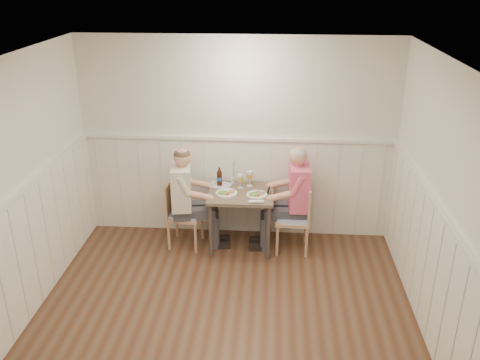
{
  "coord_description": "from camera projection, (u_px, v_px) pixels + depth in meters",
  "views": [
    {
      "loc": [
        0.47,
        -3.87,
        3.35
      ],
      "look_at": [
        0.07,
        1.64,
        1.0
      ],
      "focal_mm": 38.0,
      "sensor_mm": 36.0,
      "label": 1
    }
  ],
  "objects": [
    {
      "name": "rolled_napkin",
      "position": [
        256.0,
        202.0,
        5.99
      ],
      "size": [
        0.18,
        0.06,
        0.04
      ],
      "color": "white",
      "rests_on": "dining_table"
    },
    {
      "name": "chair_right",
      "position": [
        297.0,
        215.0,
        6.3
      ],
      "size": [
        0.43,
        0.43,
        0.89
      ],
      "color": "tan",
      "rests_on": "ground"
    },
    {
      "name": "wainscot",
      "position": [
        226.0,
        243.0,
        5.26
      ],
      "size": [
        4.0,
        4.49,
        1.34
      ],
      "color": "white",
      "rests_on": "ground"
    },
    {
      "name": "diner_cream",
      "position": [
        186.0,
        206.0,
        6.35
      ],
      "size": [
        0.67,
        0.46,
        1.35
      ],
      "color": "#3F3F47",
      "rests_on": "ground"
    },
    {
      "name": "plate_man",
      "position": [
        256.0,
        194.0,
        6.19
      ],
      "size": [
        0.25,
        0.25,
        0.06
      ],
      "color": "white",
      "rests_on": "dining_table"
    },
    {
      "name": "chair_left",
      "position": [
        181.0,
        211.0,
        6.43
      ],
      "size": [
        0.45,
        0.45,
        0.86
      ],
      "color": "tan",
      "rests_on": "ground"
    },
    {
      "name": "plate_diner",
      "position": [
        225.0,
        192.0,
        6.23
      ],
      "size": [
        0.27,
        0.27,
        0.07
      ],
      "color": "white",
      "rests_on": "dining_table"
    },
    {
      "name": "dining_table",
      "position": [
        241.0,
        200.0,
        6.33
      ],
      "size": [
        0.8,
        0.7,
        0.75
      ],
      "color": "brown",
      "rests_on": "ground"
    },
    {
      "name": "gingham_mat",
      "position": [
        220.0,
        185.0,
        6.49
      ],
      "size": [
        0.33,
        0.29,
        0.01
      ],
      "color": "#6979C1",
      "rests_on": "dining_table"
    },
    {
      "name": "beer_glass_a",
      "position": [
        250.0,
        176.0,
        6.41
      ],
      "size": [
        0.08,
        0.08,
        0.2
      ],
      "color": "silver",
      "rests_on": "dining_table"
    },
    {
      "name": "beer_glass_b",
      "position": [
        240.0,
        179.0,
        6.36
      ],
      "size": [
        0.07,
        0.07,
        0.18
      ],
      "color": "silver",
      "rests_on": "dining_table"
    },
    {
      "name": "ground_plane",
      "position": [
        220.0,
        341.0,
        4.89
      ],
      "size": [
        4.5,
        4.5,
        0.0
      ],
      "primitive_type": "plane",
      "color": "#4B2C1B"
    },
    {
      "name": "beer_bottle",
      "position": [
        219.0,
        178.0,
        6.44
      ],
      "size": [
        0.07,
        0.07,
        0.24
      ],
      "color": "black",
      "rests_on": "dining_table"
    },
    {
      "name": "grass_vase",
      "position": [
        233.0,
        171.0,
        6.48
      ],
      "size": [
        0.04,
        0.04,
        0.37
      ],
      "color": "silver",
      "rests_on": "dining_table"
    },
    {
      "name": "man_in_pink",
      "position": [
        295.0,
        206.0,
        6.32
      ],
      "size": [
        0.64,
        0.45,
        1.38
      ],
      "color": "#3F3F47",
      "rests_on": "ground"
    },
    {
      "name": "room_shell",
      "position": [
        217.0,
        199.0,
        4.3
      ],
      "size": [
        4.04,
        4.54,
        2.6
      ],
      "color": "silver",
      "rests_on": "ground"
    }
  ]
}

